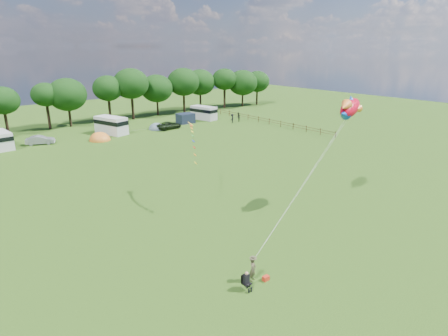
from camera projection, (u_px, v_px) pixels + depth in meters
ground_plane at (290, 242)px, 28.97m from camera, size 180.00×180.00×0.00m
tree_line at (87, 91)px, 70.54m from camera, size 102.98×10.98×10.27m
fence at (264, 120)px, 73.42m from camera, size 0.12×33.12×1.20m
car_b at (40, 140)px, 57.54m from camera, size 4.13×2.80×1.37m
car_d at (169, 125)px, 68.33m from camera, size 5.20×2.84×1.35m
campervan_b at (1, 139)px, 55.04m from camera, size 2.61×5.37×2.56m
campervan_c at (111, 125)px, 64.32m from camera, size 4.15×6.50×2.95m
campervan_d at (204, 112)px, 77.08m from camera, size 3.53×5.92×2.71m
tent_orange at (100, 140)px, 60.26m from camera, size 3.36×3.68×2.63m
tent_greyblue at (157, 129)px, 68.32m from camera, size 3.04×3.33×2.26m
awning_navy at (185, 118)px, 73.39m from camera, size 3.19×2.64×1.92m
kite_flyer at (253, 269)px, 23.97m from camera, size 0.69×0.59×1.60m
camp_chair at (246, 279)px, 23.05m from camera, size 0.53×0.53×1.28m
kite_bag at (266, 278)px, 24.14m from camera, size 0.44×0.29×0.31m
fish_kite at (349, 108)px, 33.51m from camera, size 4.37×2.38×2.29m
streamer_kite_c at (192, 136)px, 35.43m from camera, size 3.08×4.98×2.80m
walker_a at (238, 117)px, 75.03m from camera, size 1.02×1.01×1.83m
walker_b at (232, 119)px, 73.54m from camera, size 1.27×1.05×1.80m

